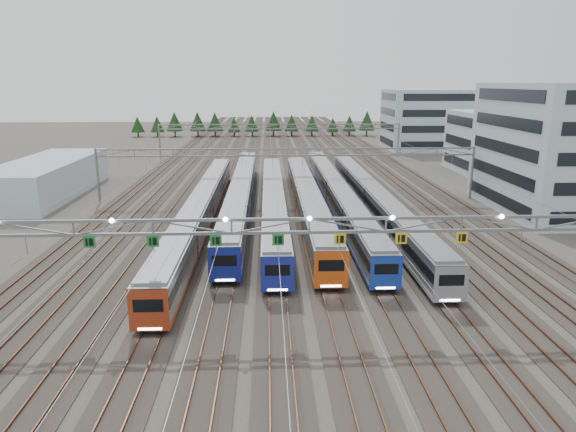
{
  "coord_description": "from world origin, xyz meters",
  "views": [
    {
      "loc": [
        -2.96,
        -35.59,
        17.37
      ],
      "look_at": [
        -0.84,
        17.31,
        3.5
      ],
      "focal_mm": 32.0,
      "sensor_mm": 36.0,
      "label": 1
    }
  ],
  "objects_px": {
    "depot_bldg_mid": "(493,142)",
    "train_d": "(307,200)",
    "train_a": "(202,208)",
    "train_e": "(336,193)",
    "train_c": "(273,201)",
    "gantry_far": "(280,131)",
    "gantry_mid": "(288,158)",
    "train_f": "(374,200)",
    "depot_bldg_south": "(568,149)",
    "west_shed": "(47,178)",
    "train_b": "(241,193)",
    "gantry_near": "(309,229)",
    "depot_bldg_north": "(428,120)"
  },
  "relations": [
    {
      "from": "gantry_near",
      "to": "gantry_far",
      "type": "bearing_deg",
      "value": 89.97
    },
    {
      "from": "train_c",
      "to": "train_f",
      "type": "height_order",
      "value": "train_c"
    },
    {
      "from": "train_d",
      "to": "depot_bldg_north",
      "type": "distance_m",
      "value": 79.14
    },
    {
      "from": "train_e",
      "to": "gantry_near",
      "type": "bearing_deg",
      "value": -100.71
    },
    {
      "from": "gantry_far",
      "to": "depot_bldg_north",
      "type": "xyz_separation_m",
      "value": [
        39.7,
        15.35,
        1.34
      ]
    },
    {
      "from": "train_a",
      "to": "depot_bldg_mid",
      "type": "height_order",
      "value": "depot_bldg_mid"
    },
    {
      "from": "train_c",
      "to": "train_f",
      "type": "relative_size",
      "value": 0.91
    },
    {
      "from": "gantry_near",
      "to": "depot_bldg_south",
      "type": "distance_m",
      "value": 49.71
    },
    {
      "from": "train_e",
      "to": "train_c",
      "type": "bearing_deg",
      "value": -151.01
    },
    {
      "from": "gantry_near",
      "to": "depot_bldg_north",
      "type": "xyz_separation_m",
      "value": [
        39.75,
        100.47,
        0.64
      ]
    },
    {
      "from": "train_a",
      "to": "train_c",
      "type": "relative_size",
      "value": 1.11
    },
    {
      "from": "gantry_far",
      "to": "depot_bldg_north",
      "type": "bearing_deg",
      "value": 21.14
    },
    {
      "from": "gantry_near",
      "to": "depot_bldg_mid",
      "type": "bearing_deg",
      "value": 57.16
    },
    {
      "from": "train_b",
      "to": "train_f",
      "type": "bearing_deg",
      "value": -15.1
    },
    {
      "from": "train_d",
      "to": "train_f",
      "type": "bearing_deg",
      "value": -0.2
    },
    {
      "from": "train_e",
      "to": "train_b",
      "type": "bearing_deg",
      "value": -179.47
    },
    {
      "from": "gantry_far",
      "to": "depot_bldg_mid",
      "type": "height_order",
      "value": "depot_bldg_mid"
    },
    {
      "from": "depot_bldg_south",
      "to": "depot_bldg_north",
      "type": "distance_m",
      "value": 68.21
    },
    {
      "from": "depot_bldg_mid",
      "to": "west_shed",
      "type": "relative_size",
      "value": 0.53
    },
    {
      "from": "train_d",
      "to": "train_e",
      "type": "distance_m",
      "value": 6.69
    },
    {
      "from": "train_d",
      "to": "gantry_mid",
      "type": "bearing_deg",
      "value": 103.82
    },
    {
      "from": "train_c",
      "to": "gantry_far",
      "type": "height_order",
      "value": "gantry_far"
    },
    {
      "from": "train_a",
      "to": "depot_bldg_north",
      "type": "height_order",
      "value": "depot_bldg_north"
    },
    {
      "from": "train_f",
      "to": "depot_bldg_north",
      "type": "height_order",
      "value": "depot_bldg_north"
    },
    {
      "from": "gantry_mid",
      "to": "depot_bldg_north",
      "type": "xyz_separation_m",
      "value": [
        39.7,
        60.35,
        1.34
      ]
    },
    {
      "from": "train_c",
      "to": "depot_bldg_south",
      "type": "relative_size",
      "value": 2.47
    },
    {
      "from": "train_a",
      "to": "west_shed",
      "type": "distance_m",
      "value": 32.11
    },
    {
      "from": "gantry_near",
      "to": "west_shed",
      "type": "distance_m",
      "value": 59.21
    },
    {
      "from": "train_c",
      "to": "gantry_far",
      "type": "distance_m",
      "value": 54.4
    },
    {
      "from": "train_b",
      "to": "west_shed",
      "type": "xyz_separation_m",
      "value": [
        -30.92,
        9.72,
        0.62
      ]
    },
    {
      "from": "train_d",
      "to": "gantry_far",
      "type": "relative_size",
      "value": 0.94
    },
    {
      "from": "gantry_mid",
      "to": "depot_bldg_south",
      "type": "height_order",
      "value": "depot_bldg_south"
    },
    {
      "from": "train_a",
      "to": "gantry_far",
      "type": "relative_size",
      "value": 1.07
    },
    {
      "from": "train_c",
      "to": "depot_bldg_mid",
      "type": "bearing_deg",
      "value": 37.38
    },
    {
      "from": "gantry_mid",
      "to": "train_e",
      "type": "bearing_deg",
      "value": -31.85
    },
    {
      "from": "depot_bldg_mid",
      "to": "train_d",
      "type": "bearing_deg",
      "value": -139.61
    },
    {
      "from": "train_e",
      "to": "train_f",
      "type": "distance_m",
      "value": 6.71
    },
    {
      "from": "train_f",
      "to": "gantry_near",
      "type": "bearing_deg",
      "value": -110.06
    },
    {
      "from": "gantry_mid",
      "to": "gantry_far",
      "type": "height_order",
      "value": "same"
    },
    {
      "from": "gantry_far",
      "to": "depot_bldg_south",
      "type": "height_order",
      "value": "depot_bldg_south"
    },
    {
      "from": "train_d",
      "to": "gantry_far",
      "type": "bearing_deg",
      "value": 92.38
    },
    {
      "from": "train_f",
      "to": "depot_bldg_south",
      "type": "distance_m",
      "value": 27.3
    },
    {
      "from": "train_a",
      "to": "gantry_near",
      "type": "bearing_deg",
      "value": -67.68
    },
    {
      "from": "train_c",
      "to": "depot_bldg_north",
      "type": "height_order",
      "value": "depot_bldg_north"
    },
    {
      "from": "gantry_near",
      "to": "depot_bldg_south",
      "type": "relative_size",
      "value": 2.56
    },
    {
      "from": "train_a",
      "to": "train_f",
      "type": "xyz_separation_m",
      "value": [
        22.5,
        3.65,
        -0.07
      ]
    },
    {
      "from": "train_a",
      "to": "train_c",
      "type": "distance_m",
      "value": 9.71
    },
    {
      "from": "gantry_near",
      "to": "train_d",
      "type": "bearing_deg",
      "value": 85.76
    },
    {
      "from": "gantry_mid",
      "to": "gantry_far",
      "type": "xyz_separation_m",
      "value": [
        0.0,
        45.0,
        0.0
      ]
    },
    {
      "from": "west_shed",
      "to": "depot_bldg_mid",
      "type": "bearing_deg",
      "value": 13.38
    }
  ]
}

